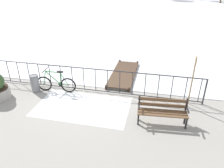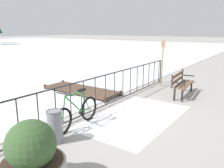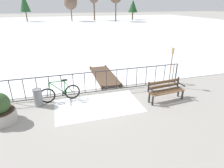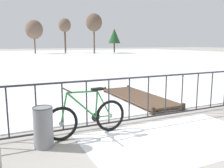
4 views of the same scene
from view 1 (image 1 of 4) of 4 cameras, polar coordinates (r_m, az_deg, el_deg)
The scene contains 9 objects.
ground_plane at distance 9.10m, azimuth -5.86°, elevation -1.97°, with size 160.00×160.00×0.00m, color #9E9991.
frozen_pond at distance 36.26m, azimuth 9.00°, elevation 19.95°, with size 80.00×56.00×0.03m, color white.
snow_patch at distance 8.11m, azimuth -7.91°, elevation -6.05°, with size 3.48×2.01×0.01m, color white.
railing_fence at distance 8.84m, azimuth -6.03°, elevation 1.20°, with size 9.06×0.06×1.07m.
bicycle_near_railing at distance 9.18m, azimuth -14.70°, elevation 0.11°, with size 1.71×0.52×0.97m.
park_bench at distance 7.17m, azimuth 13.35°, elevation -6.63°, with size 1.64×0.62×0.89m.
trash_bin at distance 9.46m, azimuth -19.95°, elevation 0.16°, with size 0.35×0.35×0.73m.
oar_upright at distance 8.00m, azimuth 20.72°, elevation 1.17°, with size 0.04×0.16×1.98m.
wooden_dock at distance 10.41m, azimuth 3.14°, elevation 2.81°, with size 1.10×3.22×0.20m.
Camera 1 is at (2.65, -7.50, 4.41)m, focal length 34.14 mm.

